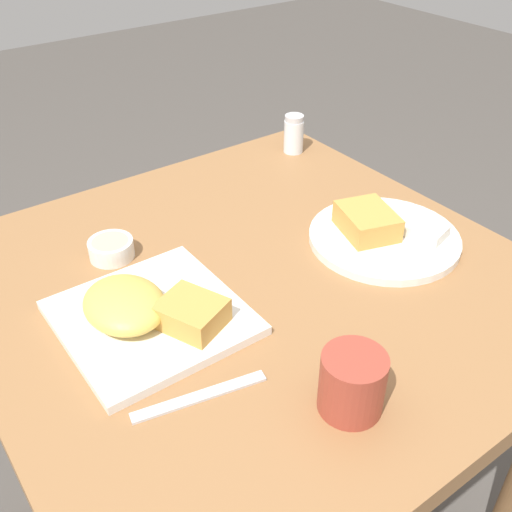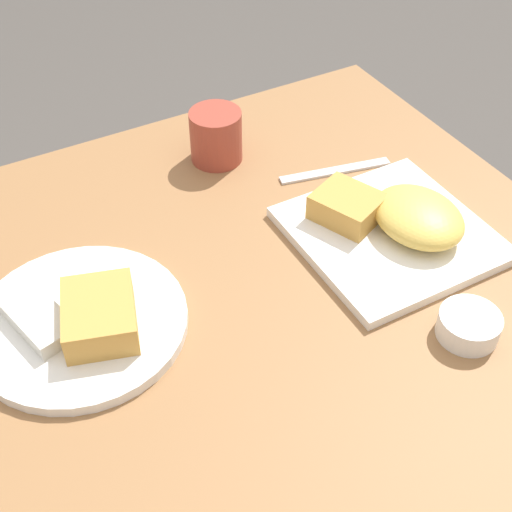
{
  "view_description": "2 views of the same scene",
  "coord_description": "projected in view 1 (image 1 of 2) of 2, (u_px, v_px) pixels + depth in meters",
  "views": [
    {
      "loc": [
        0.6,
        -0.43,
        1.26
      ],
      "look_at": [
        0.01,
        0.0,
        0.75
      ],
      "focal_mm": 42.0,
      "sensor_mm": 36.0,
      "label": 1
    },
    {
      "loc": [
        -0.53,
        0.32,
        1.34
      ],
      "look_at": [
        0.01,
        0.02,
        0.75
      ],
      "focal_mm": 50.0,
      "sensor_mm": 36.0,
      "label": 2
    }
  ],
  "objects": [
    {
      "name": "sauce_ramekin",
      "position": [
        111.0,
        248.0,
        0.96
      ],
      "size": [
        0.07,
        0.07,
        0.03
      ],
      "color": "white",
      "rests_on": "dining_table"
    },
    {
      "name": "dining_table",
      "position": [
        254.0,
        323.0,
        0.98
      ],
      "size": [
        0.82,
        0.82,
        0.71
      ],
      "color": "olive",
      "rests_on": "ground_plane"
    },
    {
      "name": "plate_oval_far",
      "position": [
        382.0,
        233.0,
        0.99
      ],
      "size": [
        0.25,
        0.25,
        0.05
      ],
      "color": "white",
      "rests_on": "dining_table"
    },
    {
      "name": "salt_shaker",
      "position": [
        294.0,
        136.0,
        1.27
      ],
      "size": [
        0.04,
        0.04,
        0.08
      ],
      "color": "white",
      "rests_on": "dining_table"
    },
    {
      "name": "butter_knife",
      "position": [
        200.0,
        396.0,
        0.72
      ],
      "size": [
        0.05,
        0.17,
        0.0
      ],
      "rotation": [
        0.0,
        0.0,
        1.36
      ],
      "color": "silver",
      "rests_on": "dining_table"
    },
    {
      "name": "coffee_mug",
      "position": [
        352.0,
        383.0,
        0.69
      ],
      "size": [
        0.08,
        0.08,
        0.08
      ],
      "color": "#9E3D2D",
      "rests_on": "dining_table"
    },
    {
      "name": "plate_square_near",
      "position": [
        147.0,
        313.0,
        0.82
      ],
      "size": [
        0.24,
        0.24,
        0.06
      ],
      "color": "white",
      "rests_on": "dining_table"
    }
  ]
}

